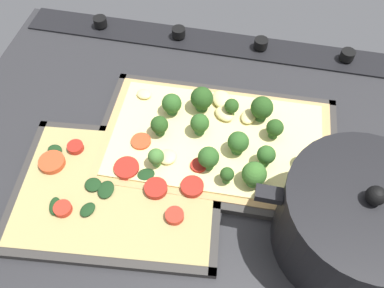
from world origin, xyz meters
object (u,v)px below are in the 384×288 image
at_px(baking_tray_front, 216,143).
at_px(cooking_pot, 354,222).
at_px(baking_tray_back, 118,192).
at_px(veggie_pizza_back, 119,187).
at_px(broccoli_pizza, 219,137).

xyz_separation_m(baking_tray_front, cooking_pot, (-0.21, 0.13, 0.06)).
relative_size(baking_tray_front, baking_tray_back, 1.19).
relative_size(veggie_pizza_back, cooking_pot, 1.17).
distance_m(baking_tray_front, broccoli_pizza, 0.02).
bearing_deg(veggie_pizza_back, cooking_pot, 177.59).
bearing_deg(cooking_pot, baking_tray_back, -1.81).
relative_size(broccoli_pizza, cooking_pot, 1.42).
bearing_deg(baking_tray_back, baking_tray_front, -137.76).
bearing_deg(broccoli_pizza, veggie_pizza_back, 40.90).
height_order(baking_tray_back, cooking_pot, cooking_pot).
bearing_deg(broccoli_pizza, baking_tray_front, 19.02).
xyz_separation_m(broccoli_pizza, veggie_pizza_back, (0.14, 0.12, -0.01)).
relative_size(baking_tray_back, veggie_pizza_back, 1.08).
bearing_deg(baking_tray_back, broccoli_pizza, -138.29).
distance_m(broccoli_pizza, cooking_pot, 0.25).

